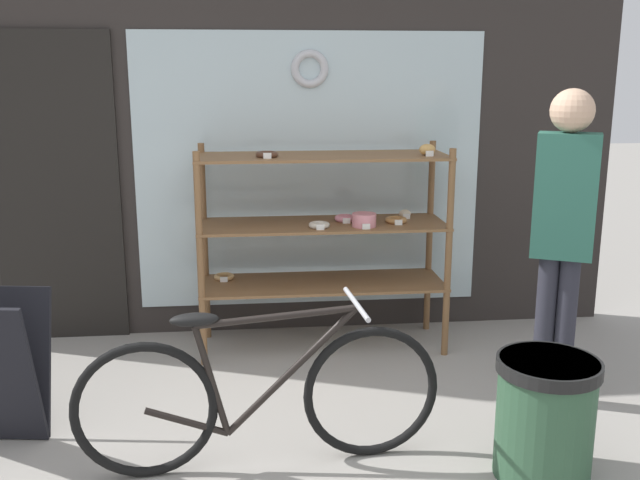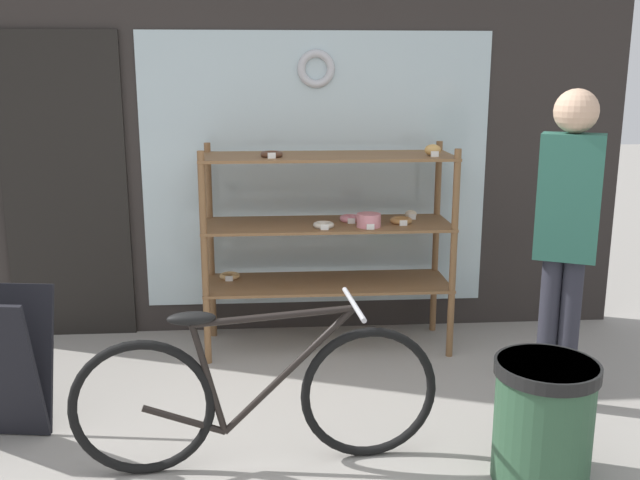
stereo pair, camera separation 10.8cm
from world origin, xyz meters
name	(u,v)px [view 2 (the right image)]	position (x,y,z in m)	size (l,w,h in m)	color
storefront_facade	(280,90)	(-0.04, 2.36, 1.71)	(4.77, 0.13, 3.53)	#2D2826
display_case	(330,226)	(0.27, 1.95, 0.84)	(1.62, 0.53, 1.38)	brown
bicycle	(257,395)	(-0.20, 0.47, 0.36)	(1.72, 0.46, 0.80)	black
pedestrian	(567,224)	(1.46, 0.99, 1.04)	(0.37, 0.30, 1.75)	#282833
trash_bin	(544,416)	(1.10, 0.25, 0.31)	(0.47, 0.47, 0.57)	#2D5138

